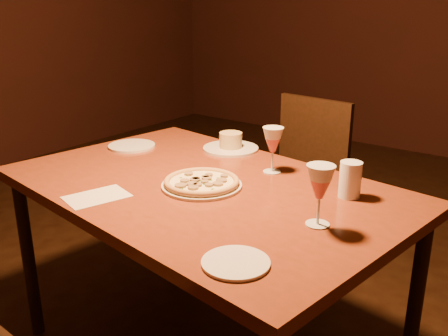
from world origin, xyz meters
The scene contains 10 objects.
dining_table centered at (0.07, -0.06, 0.72)m, with size 1.58×1.13×0.79m.
chair_far centered at (-0.05, 0.91, 0.52)m, with size 0.49×0.49×0.92m.
pizza_plate centered at (0.09, -0.08, 0.80)m, with size 0.29×0.29×0.03m.
ramekin_saucer centered at (-0.10, 0.36, 0.81)m, with size 0.25×0.25×0.08m.
wine_glass_far centered at (0.21, 0.21, 0.88)m, with size 0.08×0.08×0.18m, color #BE4F4F, non-canonical shape.
wine_glass_right centered at (0.57, -0.12, 0.88)m, with size 0.09×0.09×0.19m, color #BE4F4F, non-canonical shape.
water_tumbler centered at (0.55, 0.15, 0.85)m, with size 0.08×0.08×0.13m, color silver.
side_plate_left centered at (-0.49, 0.12, 0.79)m, with size 0.21×0.21×0.01m, color silver.
side_plate_near centered at (0.51, -0.46, 0.79)m, with size 0.18×0.18×0.01m, color silver.
menu_card centered at (-0.13, -0.37, 0.79)m, with size 0.14×0.21×0.00m, color beige.
Camera 1 is at (1.17, -1.38, 1.43)m, focal length 40.00 mm.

